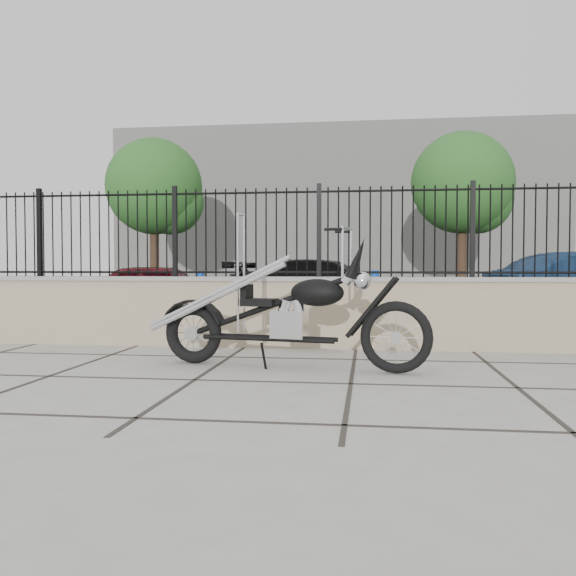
{
  "coord_description": "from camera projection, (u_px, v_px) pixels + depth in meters",
  "views": [
    {
      "loc": [
        1.66,
        -5.67,
        1.09
      ],
      "look_at": [
        0.76,
        1.1,
        0.86
      ],
      "focal_mm": 38.0,
      "sensor_mm": 36.0,
      "label": 1
    }
  ],
  "objects": [
    {
      "name": "ground_plane",
      "position": [
        195.0,
        380.0,
        5.87
      ],
      "size": [
        90.0,
        90.0,
        0.0
      ],
      "primitive_type": "plane",
      "color": "#99968E",
      "rests_on": "ground"
    },
    {
      "name": "parking_lot",
      "position": [
        312.0,
        303.0,
        18.26
      ],
      "size": [
        30.0,
        30.0,
        0.0
      ],
      "primitive_type": "plane",
      "color": "black",
      "rests_on": "ground"
    },
    {
      "name": "retaining_wall",
      "position": [
        246.0,
        312.0,
        8.33
      ],
      "size": [
        14.0,
        0.36,
        0.96
      ],
      "primitive_type": "cube",
      "color": "gray",
      "rests_on": "ground_plane"
    },
    {
      "name": "iron_fence",
      "position": [
        246.0,
        233.0,
        8.29
      ],
      "size": [
        14.0,
        0.08,
        1.2
      ],
      "primitive_type": "cube",
      "color": "black",
      "rests_on": "retaining_wall"
    },
    {
      "name": "background_building",
      "position": [
        337.0,
        212.0,
        31.99
      ],
      "size": [
        22.0,
        6.0,
        8.0
      ],
      "primitive_type": "cube",
      "color": "beige",
      "rests_on": "ground_plane"
    },
    {
      "name": "chopper_motorcycle",
      "position": [
        284.0,
        289.0,
        6.54
      ],
      "size": [
        2.9,
        1.01,
        1.71
      ],
      "primitive_type": null,
      "rotation": [
        0.0,
        0.0,
        -0.18
      ],
      "color": "black",
      "rests_on": "ground_plane"
    },
    {
      "name": "car_red",
      "position": [
        163.0,
        291.0,
        12.89
      ],
      "size": [
        3.56,
        1.67,
        1.18
      ],
      "primitive_type": "imported",
      "rotation": [
        0.0,
        0.0,
        1.65
      ],
      "color": "#4B0A13",
      "rests_on": "parking_lot"
    },
    {
      "name": "car_black",
      "position": [
        329.0,
        289.0,
        13.0
      ],
      "size": [
        4.5,
        2.26,
        1.25
      ],
      "primitive_type": "imported",
      "rotation": [
        0.0,
        0.0,
        1.45
      ],
      "color": "black",
      "rests_on": "parking_lot"
    },
    {
      "name": "bollard_a",
      "position": [
        200.0,
        300.0,
        11.01
      ],
      "size": [
        0.15,
        0.15,
        0.99
      ],
      "primitive_type": "cylinder",
      "rotation": [
        0.0,
        0.0,
        0.34
      ],
      "color": "#0B51A6",
      "rests_on": "ground_plane"
    },
    {
      "name": "bollard_b",
      "position": [
        375.0,
        301.0,
        10.18
      ],
      "size": [
        0.13,
        0.13,
        1.03
      ],
      "primitive_type": "cylinder",
      "rotation": [
        0.0,
        0.0,
        -0.05
      ],
      "color": "#0C65B7",
      "rests_on": "ground_plane"
    },
    {
      "name": "tree_left",
      "position": [
        154.0,
        182.0,
        23.26
      ],
      "size": [
        3.66,
        3.66,
        6.18
      ],
      "rotation": [
        0.0,
        0.0,
        0.37
      ],
      "color": "#382619",
      "rests_on": "ground_plane"
    },
    {
      "name": "tree_right",
      "position": [
        462.0,
        178.0,
        21.24
      ],
      "size": [
        3.54,
        3.54,
        5.98
      ],
      "rotation": [
        0.0,
        0.0,
        -0.38
      ],
      "color": "#382619",
      "rests_on": "ground_plane"
    }
  ]
}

